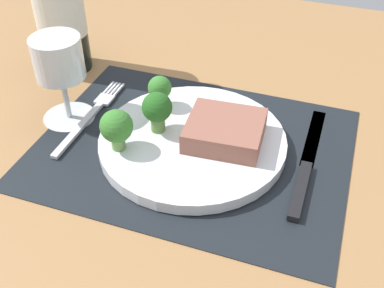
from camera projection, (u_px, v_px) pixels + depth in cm
name	position (u px, v px, depth cm)	size (l,w,h in cm)	color
ground_plane	(193.00, 156.00, 65.70)	(140.00, 110.00, 3.00)	#996D42
placemat	(193.00, 147.00, 64.66)	(41.45, 31.89, 0.30)	black
plate	(193.00, 142.00, 64.05)	(25.08, 25.08, 1.60)	silver
steak	(225.00, 131.00, 62.30)	(9.80, 8.99, 2.88)	#8C5647
broccoli_front_edge	(158.00, 108.00, 62.82)	(4.04, 4.04, 5.75)	#5B8942
broccoli_center	(160.00, 89.00, 67.46)	(3.38, 3.38, 4.73)	#5B8942
broccoli_near_fork	(117.00, 127.00, 59.77)	(4.26, 4.26, 5.63)	#6B994C
fork	(90.00, 115.00, 69.63)	(2.40, 19.20, 0.50)	silver
knife	(306.00, 167.00, 60.86)	(1.80, 23.00, 0.80)	black
wine_bottle	(58.00, 1.00, 74.17)	(7.88, 7.88, 30.47)	black
wine_glass	(59.00, 65.00, 64.58)	(7.56, 7.56, 12.79)	silver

